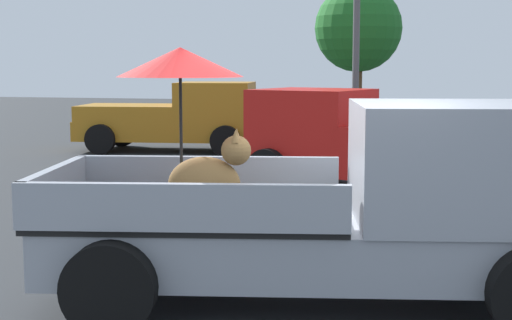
{
  "coord_description": "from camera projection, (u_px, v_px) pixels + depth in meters",
  "views": [
    {
      "loc": [
        1.13,
        -6.86,
        2.25
      ],
      "look_at": [
        -1.07,
        1.88,
        1.1
      ],
      "focal_mm": 52.5,
      "sensor_mm": 36.0,
      "label": 1
    }
  ],
  "objects": [
    {
      "name": "tree_by_lot",
      "position": [
        358.0,
        29.0,
        25.11
      ],
      "size": [
        2.93,
        2.93,
        4.94
      ],
      "color": "brown",
      "rests_on": "ground"
    },
    {
      "name": "pickup_truck_red",
      "position": [
        178.0,
        118.0,
        19.55
      ],
      "size": [
        5.0,
        2.67,
        1.8
      ],
      "rotation": [
        0.0,
        0.0,
        0.13
      ],
      "color": "black",
      "rests_on": "ground"
    },
    {
      "name": "pickup_truck_main",
      "position": [
        363.0,
        202.0,
        7.02
      ],
      "size": [
        5.32,
        3.03,
        2.42
      ],
      "rotation": [
        0.0,
        0.0,
        0.19
      ],
      "color": "black",
      "rests_on": "ground"
    },
    {
      "name": "pickup_truck_far",
      "position": [
        361.0,
        142.0,
        13.45
      ],
      "size": [
        5.12,
        3.24,
        1.8
      ],
      "rotation": [
        0.0,
        0.0,
        2.84
      ],
      "color": "black",
      "rests_on": "ground"
    },
    {
      "name": "motel_sign",
      "position": [
        357.0,
        14.0,
        17.49
      ],
      "size": [
        1.4,
        0.16,
        4.85
      ],
      "color": "#59595B",
      "rests_on": "ground"
    },
    {
      "name": "ground_plane",
      "position": [
        316.0,
        301.0,
        7.16
      ],
      "size": [
        80.0,
        80.0,
        0.0
      ],
      "primitive_type": "plane",
      "color": "#2D3033"
    },
    {
      "name": "parked_sedan_far",
      "position": [
        420.0,
        123.0,
        19.35
      ],
      "size": [
        4.55,
        2.58,
        1.33
      ],
      "rotation": [
        0.0,
        0.0,
        -0.19
      ],
      "color": "black",
      "rests_on": "ground"
    }
  ]
}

